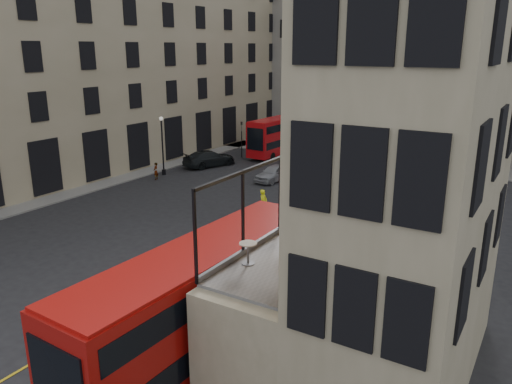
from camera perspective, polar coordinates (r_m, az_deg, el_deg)
The scene contains 31 objects.
ground at distance 23.33m, azimuth -8.55°, elevation -12.84°, with size 140.00×140.00×0.00m, color black.
host_building_main at distance 16.17m, azimuth 18.42°, elevation 2.96°, with size 7.26×11.40×15.10m.
host_frontage at distance 19.14m, azimuth 6.62°, elevation -11.99°, with size 3.00×11.00×4.50m, color #B9AA8B.
cafe_floor at distance 18.17m, azimuth 6.85°, elevation -5.58°, with size 3.00×10.00×0.10m, color slate.
building_left at distance 53.71m, azimuth -17.90°, elevation 15.61°, with size 14.60×50.60×22.00m.
gateway at distance 66.04m, azimuth 15.82°, elevation 14.01°, with size 35.00×10.60×18.00m.
pavement_far at distance 57.92m, azimuth 11.38°, elevation 4.76°, with size 40.00×12.00×0.12m, color slate.
pavement_left at distance 46.17m, azimuth -20.09°, elevation 1.18°, with size 8.00×48.00×0.12m, color slate.
traffic_light_near at distance 32.20m, azimuth 3.64°, elevation 0.26°, with size 0.16×0.20×3.80m.
traffic_light_far at distance 52.63m, azimuth -1.66°, elevation 6.55°, with size 0.16×0.20×3.80m.
street_lamp_a at distance 46.04m, azimuth -10.61°, elevation 4.84°, with size 0.36×0.36×5.33m.
street_lamp_b at distance 53.82m, azimuth 10.01°, elevation 6.50°, with size 0.36×0.36×5.33m.
bus_near at distance 18.17m, azimuth -6.15°, elevation -12.29°, with size 3.08×11.76×4.66m.
bus_far at distance 54.41m, azimuth 2.93°, elevation 6.70°, with size 2.74×10.25×4.06m.
car_a at distance 43.54m, azimuth 2.08°, elevation 2.19°, with size 1.68×4.17×1.42m, color gray.
car_b at distance 44.28m, azimuth 9.45°, elevation 2.21°, with size 1.50×4.29×1.42m, color #A4120A.
car_c at distance 49.15m, azimuth -5.37°, elevation 3.84°, with size 2.19×5.40×1.57m, color black.
bicycle at distance 40.05m, azimuth 4.28°, elevation 0.45°, with size 0.54×1.54×0.81m, color gray.
cyclist at distance 34.22m, azimuth 0.85°, elevation -1.29°, with size 0.70×0.46×1.92m, color #FEFF1A.
pedestrian_a at distance 58.27m, azimuth 4.99°, elevation 5.83°, with size 0.78×0.61×1.61m, color gray.
pedestrian_b at distance 54.90m, azimuth 10.38°, elevation 5.17°, with size 1.27×0.73×1.96m, color gray.
pedestrian_c at distance 52.76m, azimuth 12.75°, elevation 4.44°, with size 0.99×0.41×1.68m, color gray.
pedestrian_d at distance 55.90m, azimuth 21.81°, elevation 4.41°, with size 0.91×0.59×1.87m, color gray.
pedestrian_e at distance 44.78m, azimuth -11.38°, elevation 2.35°, with size 0.56×0.37×1.54m, color gray.
cafe_table_near at distance 15.93m, azimuth -0.91°, elevation -6.65°, with size 0.57×0.57×0.72m.
cafe_table_mid at distance 17.75m, azimuth 4.47°, elevation -3.95°, with size 0.68×0.68×0.85m.
cafe_table_far at distance 20.71m, azimuth 8.59°, elevation -1.15°, with size 0.66×0.66×0.82m.
cafe_chair_a at distance 15.65m, azimuth 5.99°, elevation -7.91°, with size 0.52×0.52×0.96m.
cafe_chair_b at distance 16.85m, azimuth 8.51°, elevation -6.28°, with size 0.47×0.47×0.88m.
cafe_chair_c at distance 17.46m, azimuth 8.15°, elevation -5.51°, with size 0.45×0.45×0.82m.
cafe_chair_d at distance 20.54m, azimuth 12.19°, elevation -2.29°, with size 0.47×0.47×0.90m.
Camera 1 is at (13.42, -15.40, 11.27)m, focal length 35.00 mm.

